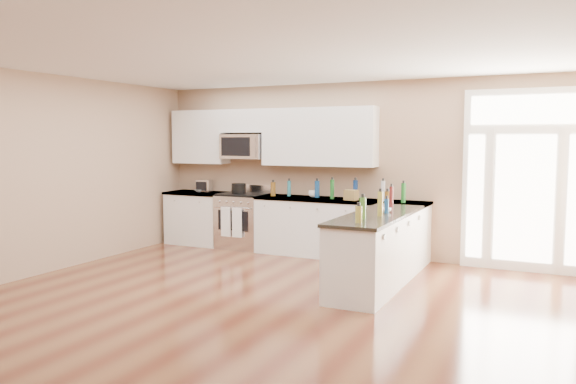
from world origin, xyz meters
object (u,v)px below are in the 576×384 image
Objects in this scene: kitchen_range at (243,221)px; peninsula_cabinet at (377,253)px; stockpot at (239,188)px; toaster_oven at (205,186)px.

peninsula_cabinet is at bearing -26.93° from kitchen_range.
peninsula_cabinet is 3.30m from stockpot.
stockpot is at bearing -18.31° from toaster_oven.
peninsula_cabinet is 4.06m from toaster_oven.
kitchen_range is 0.57m from stockpot.
toaster_oven is (-3.70, 1.54, 0.61)m from peninsula_cabinet.
stockpot is (-2.91, 1.42, 0.61)m from peninsula_cabinet.
peninsula_cabinet is 2.15× the size of kitchen_range.
kitchen_range is (-2.85, 1.45, 0.04)m from peninsula_cabinet.
stockpot is (-0.06, -0.03, 0.57)m from kitchen_range.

